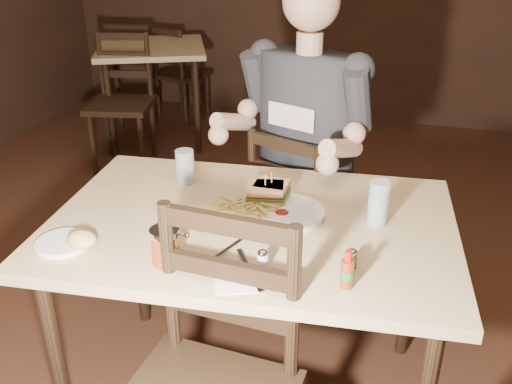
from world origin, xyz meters
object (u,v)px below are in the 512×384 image
(dinner_plate, at_px, (285,214))
(syrup_dispenser, at_px, (165,246))
(main_table, at_px, (252,239))
(side_plate, at_px, (63,244))
(glass_left, at_px, (185,167))
(diner, at_px, (302,106))
(chair_far, at_px, (304,216))
(glass_right, at_px, (378,203))
(bg_table, at_px, (152,57))
(bg_chair_far, at_px, (182,74))
(hot_sauce, at_px, (347,269))
(bg_chair_near, at_px, (120,104))

(dinner_plate, distance_m, syrup_dispenser, 0.46)
(dinner_plate, bearing_deg, main_table, -148.59)
(side_plate, bearing_deg, dinner_plate, 31.91)
(main_table, relative_size, glass_left, 10.99)
(diner, bearing_deg, main_table, -72.73)
(chair_far, height_order, glass_right, glass_right)
(bg_table, xyz_separation_m, syrup_dispenser, (1.37, -2.74, 0.14))
(bg_chair_far, bearing_deg, main_table, 134.38)
(chair_far, height_order, hot_sauce, hot_sauce)
(diner, relative_size, side_plate, 6.56)
(chair_far, xyz_separation_m, glass_right, (0.35, -0.59, 0.41))
(bg_chair_near, relative_size, side_plate, 5.88)
(dinner_plate, bearing_deg, diner, 97.09)
(syrup_dispenser, xyz_separation_m, side_plate, (-0.34, -0.01, -0.05))
(main_table, relative_size, hot_sauce, 12.28)
(bg_chair_near, xyz_separation_m, dinner_plate, (1.63, -1.82, 0.31))
(chair_far, distance_m, glass_left, 0.72)
(chair_far, relative_size, hot_sauce, 7.61)
(main_table, height_order, dinner_plate, dinner_plate)
(dinner_plate, distance_m, side_plate, 0.71)
(main_table, distance_m, bg_chair_far, 3.36)
(dinner_plate, distance_m, glass_left, 0.45)
(bg_table, xyz_separation_m, hot_sauce, (1.89, -2.72, 0.15))
(syrup_dispenser, bearing_deg, bg_chair_far, 107.30)
(chair_far, xyz_separation_m, syrup_dispenser, (-0.21, -1.00, 0.39))
(dinner_plate, height_order, side_plate, dinner_plate)
(glass_left, height_order, side_plate, glass_left)
(bg_chair_near, bearing_deg, diner, -51.21)
(diner, xyz_separation_m, hot_sauce, (0.33, -0.92, -0.14))
(dinner_plate, relative_size, glass_right, 1.73)
(glass_left, distance_m, hot_sauce, 0.84)
(glass_left, bearing_deg, diner, 50.07)
(chair_far, bearing_deg, syrup_dispenser, 97.74)
(dinner_plate, bearing_deg, syrup_dispenser, -125.34)
(chair_far, distance_m, syrup_dispenser, 1.09)
(main_table, height_order, hot_sauce, hot_sauce)
(bg_chair_far, height_order, diner, diner)
(glass_right, height_order, side_plate, glass_right)
(dinner_plate, bearing_deg, chair_far, 94.87)
(main_table, height_order, diner, diner)
(bg_chair_far, height_order, syrup_dispenser, syrup_dispenser)
(glass_right, bearing_deg, glass_left, 170.45)
(bg_chair_near, height_order, side_plate, bg_chair_near)
(main_table, height_order, bg_chair_near, bg_chair_near)
(glass_right, distance_m, syrup_dispenser, 0.70)
(main_table, xyz_separation_m, glass_left, (-0.32, 0.21, 0.14))
(glass_left, relative_size, syrup_dispenser, 1.16)
(glass_right, bearing_deg, syrup_dispenser, -144.30)
(glass_left, distance_m, glass_right, 0.73)
(syrup_dispenser, bearing_deg, bg_table, 111.24)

